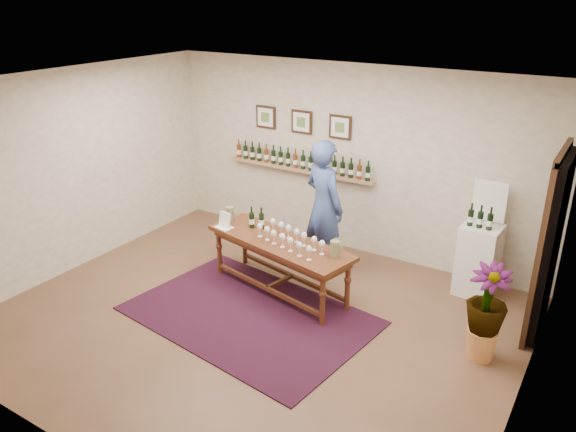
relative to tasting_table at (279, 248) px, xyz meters
The scene contains 14 objects.
ground 1.01m from the tasting_table, 81.02° to the right, with size 6.00×6.00×0.00m, color brown.
room_shell 2.53m from the tasting_table, 25.55° to the left, with size 6.00×6.00×6.00m.
rug 0.95m from the tasting_table, 88.84° to the right, with size 2.90×1.93×0.02m, color #4D0D14.
tasting_table is the anchor object (origin of this frame).
table_glasses 0.28m from the tasting_table, 14.40° to the right, with size 1.42×0.33×0.20m, color white, non-canonical shape.
table_bottles 0.57m from the tasting_table, 159.02° to the left, with size 0.26×0.15×0.28m, color black, non-canonical shape.
pitcher_left 0.98m from the tasting_table, 168.39° to the left, with size 0.13×0.13×0.20m, color olive, non-canonical shape.
pitcher_right 0.85m from the tasting_table, ahead, with size 0.13×0.13×0.21m, color olive, non-canonical shape.
menu_card 0.89m from the tasting_table, behind, with size 0.23×0.17×0.21m, color white.
display_pedestal 2.59m from the tasting_table, 31.10° to the left, with size 0.48×0.48×0.95m, color white.
pedestal_bottles 2.56m from the tasting_table, 30.13° to the left, with size 0.31×0.08×0.31m, color black, non-canonical shape.
info_sign 2.74m from the tasting_table, 34.03° to the left, with size 0.42×0.02×0.58m, color white.
potted_plant 2.64m from the tasting_table, ahead, with size 0.57×0.57×0.97m.
person 0.95m from the tasting_table, 79.17° to the left, with size 0.69×0.45×1.90m, color #394E86.
Camera 1 is at (3.44, -4.72, 3.75)m, focal length 35.00 mm.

